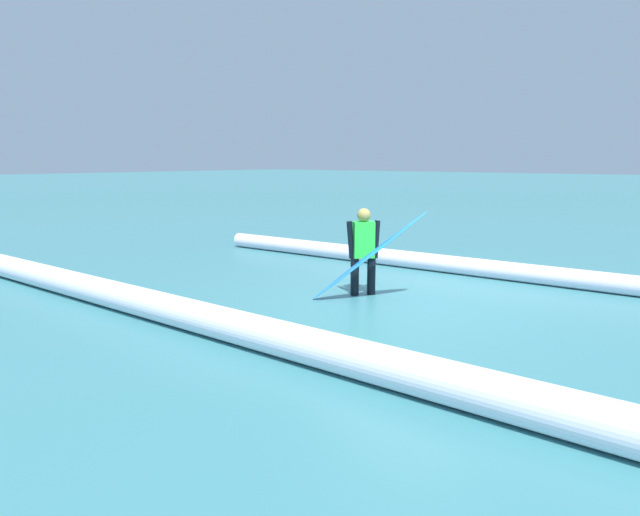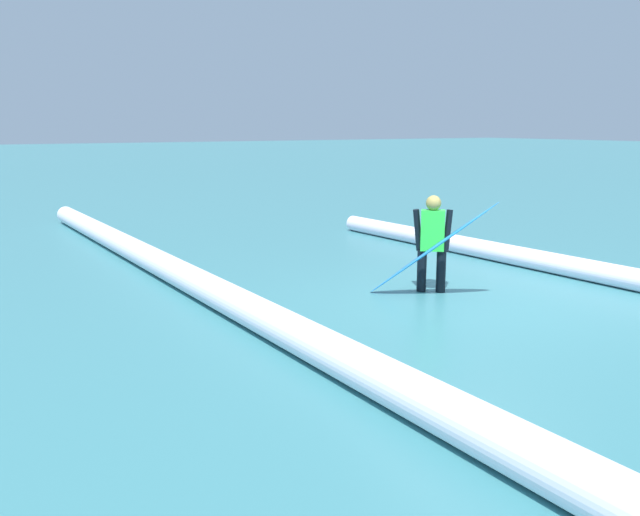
{
  "view_description": "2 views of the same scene",
  "coord_description": "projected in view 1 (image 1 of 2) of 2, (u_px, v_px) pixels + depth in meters",
  "views": [
    {
      "loc": [
        -4.42,
        7.72,
        2.2
      ],
      "look_at": [
        0.46,
        1.77,
        0.86
      ],
      "focal_mm": 31.77,
      "sensor_mm": 36.0,
      "label": 1
    },
    {
      "loc": [
        -6.63,
        6.63,
        2.43
      ],
      "look_at": [
        0.62,
        2.26,
        0.75
      ],
      "focal_mm": 37.87,
      "sensor_mm": 36.0,
      "label": 2
    }
  ],
  "objects": [
    {
      "name": "ground_plane",
      "position": [
        413.0,
        299.0,
        9.02
      ],
      "size": [
        167.94,
        167.94,
        0.0
      ],
      "primitive_type": "plane",
      "color": "teal"
    },
    {
      "name": "surfer",
      "position": [
        363.0,
        247.0,
        9.21
      ],
      "size": [
        0.37,
        0.49,
        1.43
      ],
      "rotation": [
        0.0,
        0.0,
        0.86
      ],
      "color": "black",
      "rests_on": "ground_plane"
    },
    {
      "name": "surfboard",
      "position": [
        369.0,
        256.0,
        8.88
      ],
      "size": [
        1.58,
        1.36,
        1.44
      ],
      "color": "#268CE5",
      "rests_on": "ground_plane"
    },
    {
      "name": "wave_crest_foreground",
      "position": [
        543.0,
        275.0,
        10.05
      ],
      "size": [
        15.06,
        1.11,
        0.34
      ],
      "primitive_type": "cylinder",
      "rotation": [
        0.0,
        1.57,
        0.05
      ],
      "color": "white",
      "rests_on": "ground_plane"
    },
    {
      "name": "wave_crest_midground",
      "position": [
        378.0,
        364.0,
        5.59
      ],
      "size": [
        25.01,
        0.81,
        0.41
      ],
      "primitive_type": "cylinder",
      "rotation": [
        0.0,
        1.57,
        0.02
      ],
      "color": "white",
      "rests_on": "ground_plane"
    }
  ]
}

